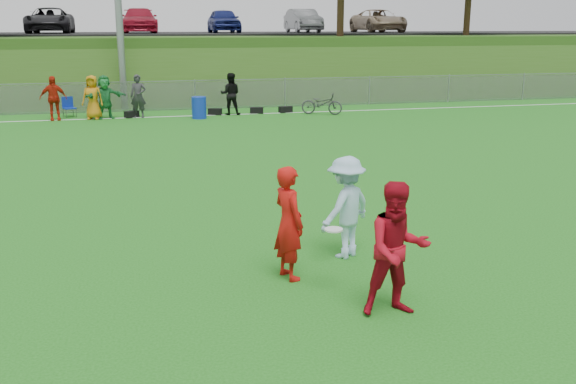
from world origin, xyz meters
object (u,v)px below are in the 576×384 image
object	(u,v)px
player_red_left	(289,223)
frisbee	(334,230)
bicycle	(322,104)
recycling_bin	(199,108)
player_blue	(346,207)
player_red_center	(398,249)

from	to	relation	value
player_red_left	frisbee	size ratio (longest dim) A/B	6.64
player_red_left	bicycle	xyz separation A→B (m)	(5.46, 16.77, -0.39)
player_red_left	recycling_bin	distance (m)	16.79
player_blue	recycling_bin	distance (m)	16.14
bicycle	recycling_bin	bearing A→B (deg)	117.45
player_blue	frisbee	world-z (taller)	player_blue
player_red_center	bicycle	distance (m)	18.80
player_red_left	bicycle	size ratio (longest dim) A/B	0.98
bicycle	frisbee	bearing A→B (deg)	-168.53
player_red_center	player_blue	distance (m)	2.14
recycling_bin	bicycle	distance (m)	5.02
player_red_center	player_blue	xyz separation A→B (m)	(0.04, 2.14, -0.05)
player_blue	bicycle	bearing A→B (deg)	-138.86
recycling_bin	bicycle	size ratio (longest dim) A/B	0.50
recycling_bin	player_red_center	bearing A→B (deg)	-88.10
recycling_bin	frisbee	bearing A→B (deg)	-89.91
player_red_left	frisbee	distance (m)	0.81
player_red_left	player_red_center	distance (m)	1.82
recycling_bin	player_red_left	bearing A→B (deg)	-91.48
player_red_left	bicycle	distance (m)	17.64
frisbee	recycling_bin	world-z (taller)	frisbee
player_red_center	player_blue	size ratio (longest dim) A/B	1.07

